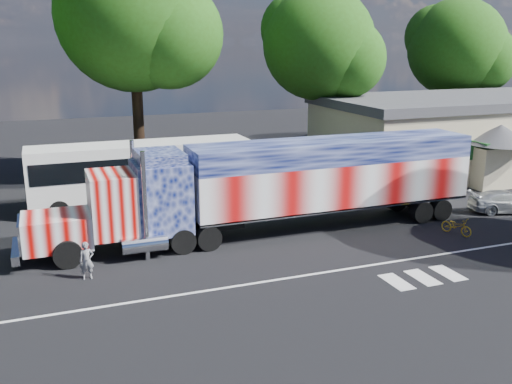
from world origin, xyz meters
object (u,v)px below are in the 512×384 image
object	(u,v)px
semi_truck	(282,184)
tree_far_ne	(458,48)
parked_car	(506,202)
woman	(87,261)
tree_ne_a	(321,45)
coach_bus	(142,173)
tree_n_mid	(136,16)
bicycle	(456,226)

from	to	relation	value
semi_truck	tree_far_ne	bearing A→B (deg)	35.85
parked_car	woman	distance (m)	21.91
tree_ne_a	coach_bus	bearing A→B (deg)	-157.00
semi_truck	tree_n_mid	xyz separation A→B (m)	(-4.27, 13.35, 8.08)
parked_car	bicycle	world-z (taller)	parked_car
woman	tree_n_mid	xyz separation A→B (m)	(4.97, 15.91, 9.74)
tree_far_ne	tree_n_mid	bearing A→B (deg)	-171.81
woman	tree_far_ne	world-z (taller)	tree_far_ne
semi_truck	coach_bus	size ratio (longest dim) A/B	1.80
semi_truck	coach_bus	xyz separation A→B (m)	(-5.39, 7.07, -0.57)
semi_truck	parked_car	xyz separation A→B (m)	(12.63, -1.25, -1.82)
tree_far_ne	tree_n_mid	world-z (taller)	tree_n_mid
semi_truck	tree_far_ne	xyz separation A→B (m)	(24.13, 17.44, 5.96)
bicycle	tree_n_mid	xyz separation A→B (m)	(-11.92, 16.68, 10.06)
tree_n_mid	semi_truck	bearing A→B (deg)	-72.25
coach_bus	tree_far_ne	distance (m)	31.96
bicycle	tree_ne_a	world-z (taller)	tree_ne_a
parked_car	tree_n_mid	bearing A→B (deg)	66.02
tree_far_ne	tree_n_mid	size ratio (longest dim) A/B	0.82
coach_bus	tree_far_ne	world-z (taller)	tree_far_ne
coach_bus	bicycle	size ratio (longest dim) A/B	7.69
parked_car	tree_far_ne	bearing A→B (deg)	-14.76
woman	semi_truck	bearing A→B (deg)	15.14
coach_bus	bicycle	bearing A→B (deg)	-38.56
tree_far_ne	woman	bearing A→B (deg)	-149.07
semi_truck	tree_far_ne	world-z (taller)	tree_far_ne
coach_bus	bicycle	xyz separation A→B (m)	(13.04, -10.40, -1.41)
semi_truck	tree_n_mid	world-z (taller)	tree_n_mid
bicycle	tree_far_ne	xyz separation A→B (m)	(16.48, 20.76, 7.94)
bicycle	tree_n_mid	distance (m)	22.84
tree_n_mid	tree_ne_a	bearing A→B (deg)	-1.75
semi_truck	coach_bus	distance (m)	8.91
semi_truck	tree_n_mid	size ratio (longest dim) A/B	1.42
parked_car	tree_far_ne	size ratio (longest dim) A/B	0.31
coach_bus	woman	size ratio (longest dim) A/B	8.16
woman	tree_n_mid	distance (m)	19.30
tree_ne_a	parked_car	bearing A→B (deg)	-73.70
woman	tree_ne_a	size ratio (longest dim) A/B	0.12
woman	tree_ne_a	xyz separation A→B (m)	(17.72, 15.52, 7.96)
coach_bus	tree_n_mid	distance (m)	10.75
coach_bus	semi_truck	bearing A→B (deg)	-52.68
tree_far_ne	tree_n_mid	xyz separation A→B (m)	(-28.41, -4.09, 2.13)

